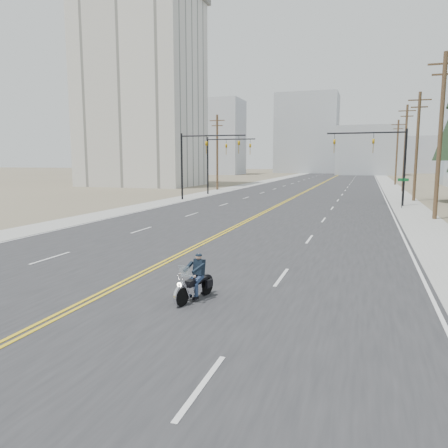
% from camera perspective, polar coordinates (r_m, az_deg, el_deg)
% --- Properties ---
extents(ground_plane, '(400.00, 400.00, 0.00)m').
position_cam_1_polar(ground_plane, '(14.15, -16.35, -9.19)').
color(ground_plane, '#776D56').
rests_on(ground_plane, ground).
extents(road, '(20.00, 200.00, 0.01)m').
position_cam_1_polar(road, '(81.56, 12.61, 5.18)').
color(road, '#303033').
rests_on(road, ground).
extents(sidewalk_left, '(3.00, 200.00, 0.01)m').
position_cam_1_polar(sidewalk_left, '(83.44, 4.69, 5.42)').
color(sidewalk_left, '#A5A5A0').
rests_on(sidewalk_left, ground).
extents(sidewalk_right, '(3.00, 200.00, 0.01)m').
position_cam_1_polar(sidewalk_right, '(81.28, 20.73, 4.83)').
color(sidewalk_right, '#A5A5A0').
rests_on(sidewalk_right, ground).
extents(traffic_mast_left, '(7.10, 0.26, 7.00)m').
position_cam_1_polar(traffic_mast_left, '(46.22, -3.22, 9.24)').
color(traffic_mast_left, black).
rests_on(traffic_mast_left, ground).
extents(traffic_mast_right, '(7.10, 0.26, 7.00)m').
position_cam_1_polar(traffic_mast_right, '(43.11, 19.91, 8.83)').
color(traffic_mast_right, black).
rests_on(traffic_mast_right, ground).
extents(traffic_mast_far, '(6.10, 0.26, 7.00)m').
position_cam_1_polar(traffic_mast_far, '(53.86, -0.44, 9.05)').
color(traffic_mast_far, black).
rests_on(traffic_mast_far, ground).
extents(street_sign, '(0.90, 0.06, 2.62)m').
position_cam_1_polar(street_sign, '(41.26, 22.32, 4.40)').
color(street_sign, black).
rests_on(street_sign, ground).
extents(utility_pole_b, '(2.20, 0.30, 11.50)m').
position_cam_1_polar(utility_pole_b, '(34.46, 26.41, 10.47)').
color(utility_pole_b, brown).
rests_on(utility_pole_b, ground).
extents(utility_pole_c, '(2.20, 0.30, 11.00)m').
position_cam_1_polar(utility_pole_c, '(49.34, 23.90, 9.42)').
color(utility_pole_c, brown).
rests_on(utility_pole_c, ground).
extents(utility_pole_d, '(2.20, 0.30, 11.50)m').
position_cam_1_polar(utility_pole_d, '(64.28, 22.58, 9.29)').
color(utility_pole_d, brown).
rests_on(utility_pole_d, ground).
extents(utility_pole_e, '(2.20, 0.30, 11.00)m').
position_cam_1_polar(utility_pole_e, '(81.24, 21.65, 8.83)').
color(utility_pole_e, brown).
rests_on(utility_pole_e, ground).
extents(utility_pole_left, '(2.20, 0.30, 10.50)m').
position_cam_1_polar(utility_pole_left, '(62.47, -0.90, 9.50)').
color(utility_pole_left, brown).
rests_on(utility_pole_left, ground).
extents(apartment_block, '(18.00, 14.00, 30.00)m').
position_cam_1_polar(apartment_block, '(75.90, -10.71, 16.37)').
color(apartment_block, silver).
rests_on(apartment_block, ground).
extents(haze_bldg_a, '(14.00, 12.00, 22.00)m').
position_cam_1_polar(haze_bldg_a, '(133.30, -0.71, 11.24)').
color(haze_bldg_a, '#B7BCC6').
rests_on(haze_bldg_a, ground).
extents(haze_bldg_b, '(18.00, 14.00, 14.00)m').
position_cam_1_polar(haze_bldg_b, '(136.11, 18.37, 9.08)').
color(haze_bldg_b, '#ADB2B7').
rests_on(haze_bldg_b, ground).
extents(haze_bldg_d, '(20.00, 15.00, 26.00)m').
position_cam_1_polar(haze_bldg_d, '(152.62, 10.78, 11.48)').
color(haze_bldg_d, '#ADB2B7').
rests_on(haze_bldg_d, ground).
extents(haze_bldg_e, '(14.00, 14.00, 12.00)m').
position_cam_1_polar(haze_bldg_e, '(162.02, 24.41, 8.22)').
color(haze_bldg_e, '#B7BCC6').
rests_on(haze_bldg_e, ground).
extents(haze_bldg_f, '(12.00, 12.00, 16.00)m').
position_cam_1_polar(haze_bldg_f, '(152.49, -4.29, 9.72)').
color(haze_bldg_f, '#ADB2B7').
rests_on(haze_bldg_f, ground).
extents(motorcyclist, '(1.17, 1.92, 1.40)m').
position_cam_1_polar(motorcyclist, '(13.14, -3.91, -7.03)').
color(motorcyclist, black).
rests_on(motorcyclist, ground).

